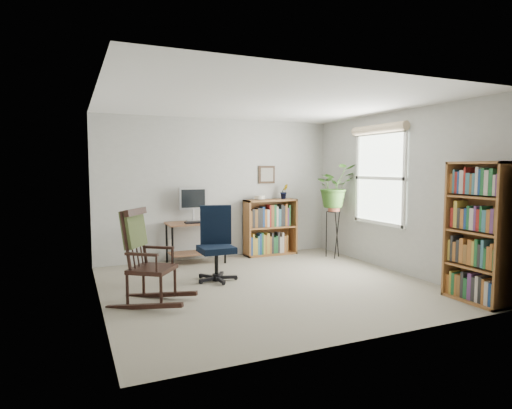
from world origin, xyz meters
name	(u,v)px	position (x,y,z in m)	size (l,w,h in m)	color
floor	(268,285)	(0.00, 0.00, 0.00)	(4.20, 4.00, 0.00)	gray
ceiling	(268,102)	(0.00, 0.00, 2.40)	(4.20, 4.00, 0.00)	white
wall_back	(219,189)	(0.00, 2.00, 1.20)	(4.20, 0.00, 2.40)	#AFAFAB
wall_front	(365,209)	(0.00, -2.00, 1.20)	(4.20, 0.00, 2.40)	#AFAFAB
wall_left	(98,200)	(-2.10, 0.00, 1.20)	(0.00, 4.00, 2.40)	#AFAFAB
wall_right	(394,192)	(2.10, 0.00, 1.20)	(0.00, 4.00, 2.40)	#AFAFAB
window	(379,178)	(2.06, 0.30, 1.40)	(0.12, 1.20, 1.50)	white
desk	(196,243)	(-0.51, 1.70, 0.34)	(0.94, 0.52, 0.68)	brown
monitor	(193,204)	(-0.51, 1.84, 0.96)	(0.46, 0.16, 0.56)	#B2B3B7
keyboard	(198,222)	(-0.51, 1.58, 0.69)	(0.40, 0.15, 0.03)	black
office_chair	(216,243)	(-0.55, 0.50, 0.53)	(0.57, 0.57, 1.05)	black
rocking_chair	(152,256)	(-1.55, -0.17, 0.56)	(0.58, 0.96, 1.12)	black
low_bookshelf	(270,227)	(0.90, 1.82, 0.50)	(0.95, 0.32, 1.00)	brown
tall_bookshelf	(478,232)	(1.92, -1.60, 0.82)	(0.31, 0.72, 1.63)	brown
plant_stand	(333,231)	(1.80, 1.15, 0.47)	(0.26, 0.26, 0.95)	black
spider_plant	(334,165)	(1.80, 1.15, 1.61)	(1.69, 1.88, 1.46)	#335D20
potted_plant_small	(284,196)	(1.18, 1.83, 1.05)	(0.13, 0.24, 0.11)	#335D20
framed_picture	(267,175)	(0.90, 1.97, 1.44)	(0.32, 0.04, 0.32)	black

